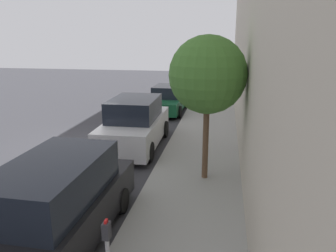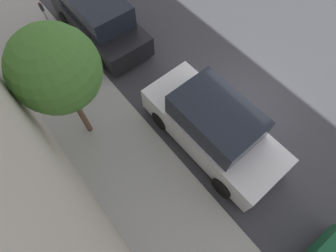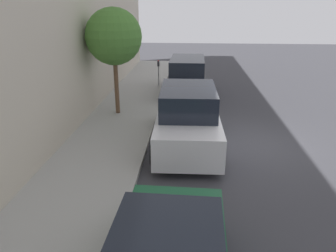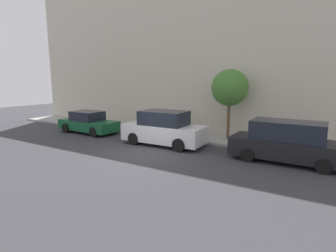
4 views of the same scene
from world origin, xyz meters
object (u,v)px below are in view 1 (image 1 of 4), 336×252
at_px(parked_sedan_third, 168,100).
at_px(parking_meter_near, 108,250).
at_px(parked_minivan_nearest, 56,205).
at_px(street_tree, 208,75).
at_px(parked_suv_second, 135,124).

height_order(parked_sedan_third, parking_meter_near, parking_meter_near).
bearing_deg(parked_minivan_nearest, parking_meter_near, -39.71).
bearing_deg(parked_sedan_third, parked_minivan_nearest, -90.36).
height_order(parked_minivan_nearest, street_tree, street_tree).
height_order(parked_suv_second, street_tree, street_tree).
bearing_deg(street_tree, parked_suv_second, 136.31).
bearing_deg(parked_minivan_nearest, street_tree, 52.32).
bearing_deg(street_tree, parked_minivan_nearest, -127.68).
bearing_deg(parking_meter_near, parked_suv_second, 102.49).
xyz_separation_m(parked_sedan_third, parking_meter_near, (1.53, -14.33, 0.29)).
distance_m(parked_minivan_nearest, street_tree, 5.20).
distance_m(parked_suv_second, parking_meter_near, 8.05).
relative_size(parked_minivan_nearest, street_tree, 1.17).
relative_size(parked_suv_second, parking_meter_near, 3.44).
bearing_deg(parked_suv_second, parking_meter_near, -77.51).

